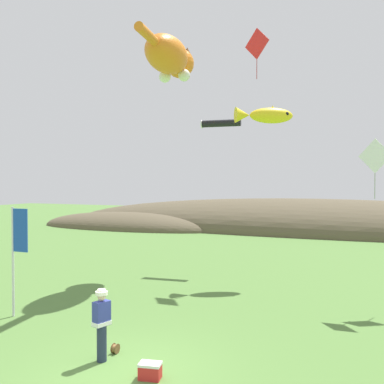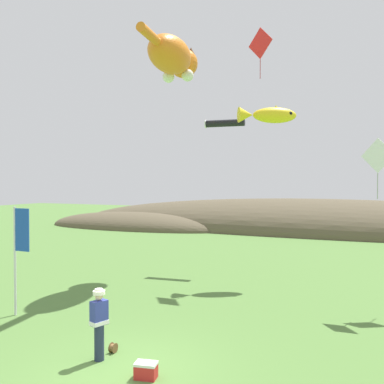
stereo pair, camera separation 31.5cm
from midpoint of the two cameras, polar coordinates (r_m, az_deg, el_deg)
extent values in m
plane|color=#517A38|center=(10.93, -9.74, -22.38)|extent=(120.00, 120.00, 0.00)
ellipsoid|color=brown|center=(40.39, 15.06, -4.95)|extent=(50.62, 12.34, 5.77)
ellipsoid|color=brown|center=(41.67, -9.04, -4.73)|extent=(18.52, 6.34, 3.02)
cylinder|color=#232D47|center=(11.35, -12.77, -19.09)|extent=(0.24, 0.24, 0.88)
cube|color=navy|center=(11.12, -12.79, -15.51)|extent=(0.35, 0.45, 0.60)
cube|color=white|center=(11.19, -12.78, -16.68)|extent=(0.37, 0.48, 0.10)
sphere|color=beige|center=(11.01, -12.80, -13.46)|extent=(0.20, 0.20, 0.20)
cylinder|color=silver|center=(10.98, -12.80, -13.01)|extent=(0.30, 0.30, 0.09)
cylinder|color=silver|center=(10.97, -12.81, -12.71)|extent=(0.20, 0.20, 0.07)
cylinder|color=olive|center=(11.84, -10.99, -19.81)|extent=(0.12, 0.19, 0.19)
cylinder|color=brown|center=(11.87, -11.23, -19.75)|extent=(0.02, 0.26, 0.26)
cylinder|color=brown|center=(11.81, -10.74, -19.86)|extent=(0.02, 0.26, 0.26)
cube|color=red|center=(10.40, -6.54, -22.76)|extent=(0.53, 0.41, 0.30)
cube|color=white|center=(10.33, -6.55, -21.85)|extent=(0.55, 0.42, 0.06)
cylinder|color=silver|center=(15.33, -23.31, -8.54)|extent=(0.08, 0.08, 3.59)
cube|color=#1E4CB2|center=(14.96, -22.50, -4.74)|extent=(0.60, 0.03, 1.40)
ellipsoid|color=orange|center=(20.62, -3.83, 17.81)|extent=(2.24, 3.61, 1.62)
ellipsoid|color=white|center=(20.69, -3.68, 16.92)|extent=(1.28, 2.32, 0.89)
sphere|color=orange|center=(22.59, -2.07, 16.77)|extent=(1.45, 1.45, 1.45)
cone|color=#522A0A|center=(22.85, -3.08, 17.97)|extent=(0.59, 0.59, 0.48)
cone|color=#522A0A|center=(22.63, -1.05, 18.13)|extent=(0.59, 0.59, 0.48)
sphere|color=white|center=(21.68, -4.07, 15.11)|extent=(0.58, 0.58, 0.58)
sphere|color=white|center=(21.40, -1.50, 15.30)|extent=(0.58, 0.58, 0.58)
cylinder|color=orange|center=(18.33, -6.56, 20.20)|extent=(0.64, 1.82, 0.39)
ellipsoid|color=yellow|center=(20.07, 10.08, 10.00)|extent=(2.12, 1.66, 0.71)
cone|color=yellow|center=(19.72, 6.30, 10.17)|extent=(0.92, 0.94, 0.71)
cone|color=yellow|center=(20.13, 10.25, 10.84)|extent=(0.45, 0.45, 0.33)
sphere|color=black|center=(20.04, 12.11, 10.17)|extent=(0.17, 0.17, 0.17)
cylinder|color=black|center=(22.33, 3.49, 9.13)|extent=(2.07, 0.58, 0.36)
torus|color=white|center=(22.58, 0.93, 9.04)|extent=(0.11, 0.44, 0.44)
cube|color=red|center=(21.08, 8.20, 18.99)|extent=(1.31, 0.67, 1.46)
cylinder|color=black|center=(21.09, 8.21, 18.98)|extent=(0.88, 0.46, 0.02)
cube|color=maroon|center=(20.75, 8.19, 15.88)|extent=(0.03, 0.02, 0.90)
cube|color=white|center=(16.19, 22.72, 4.48)|extent=(1.10, 0.54, 1.21)
cylinder|color=black|center=(16.20, 22.72, 4.48)|extent=(0.74, 0.37, 0.02)
cube|color=#A9A9A9|center=(16.16, 22.68, 0.74)|extent=(0.03, 0.02, 0.90)
camera|label=1|loc=(0.16, -90.67, -0.02)|focal=40.00mm
camera|label=2|loc=(0.16, 89.33, 0.02)|focal=40.00mm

